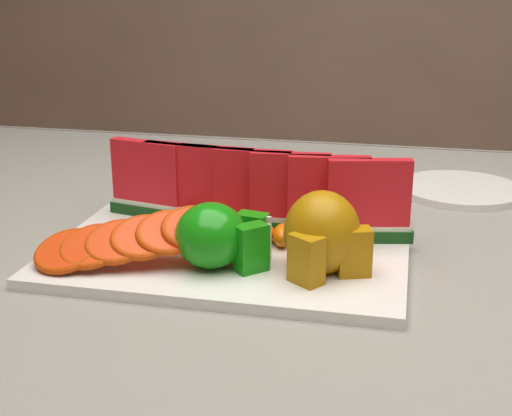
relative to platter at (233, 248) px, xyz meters
The scene contains 11 objects.
table 0.15m from the platter, 31.94° to the left, with size 1.40×0.90×0.75m.
tablecloth 0.12m from the platter, 31.94° to the left, with size 1.53×1.03×0.20m.
platter is the anchor object (origin of this frame).
apple_cluster 0.08m from the platter, 88.94° to the right, with size 0.11×0.10×0.07m.
pear_cluster 0.13m from the platter, 25.73° to the right, with size 0.10×0.11×0.09m.
side_plate 0.40m from the platter, 47.97° to the left, with size 0.21×0.21×0.01m.
fork 0.32m from the platter, 129.42° to the left, with size 0.03×0.20×0.00m.
watermelon_row 0.08m from the platter, 78.70° to the left, with size 0.39×0.07×0.10m.
orange_fan_front 0.13m from the platter, 138.75° to the right, with size 0.22×0.13×0.05m.
orange_fan_back 0.14m from the platter, 110.31° to the left, with size 0.23×0.10×0.04m.
tangerine_segments 0.03m from the platter, 136.42° to the left, with size 0.16×0.07×0.03m.
Camera 1 is at (0.10, -0.80, 1.07)m, focal length 50.00 mm.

